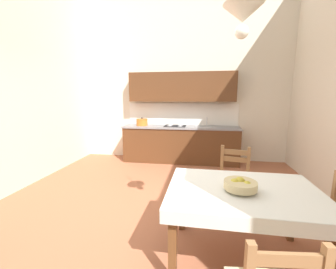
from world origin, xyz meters
TOP-DOWN VIEW (x-y plane):
  - ground_plane at (0.00, 0.00)m, footprint 5.81×6.30m
  - wall_back at (0.00, 2.91)m, footprint 5.81×0.12m
  - kitchen_cabinetry at (0.02, 2.58)m, footprint 2.84×0.63m
  - dining_table at (0.94, -0.67)m, footprint 1.43×1.02m
  - dining_chair_kitchen_side at (0.99, 0.24)m, footprint 0.49×0.49m
  - fruit_bowl at (0.90, -0.72)m, footprint 0.30×0.30m
  - pendant_lamp at (0.83, -0.76)m, footprint 0.32×0.32m

SIDE VIEW (x-z plane):
  - ground_plane at x=0.00m, z-range -0.10..0.00m
  - dining_chair_kitchen_side at x=0.99m, z-range -0.02..0.91m
  - dining_table at x=0.94m, z-range 0.26..1.01m
  - fruit_bowl at x=0.90m, z-range 0.75..0.87m
  - kitchen_cabinetry at x=0.02m, z-range -0.24..1.96m
  - wall_back at x=0.00m, z-range 0.00..4.28m
  - pendant_lamp at x=0.83m, z-range 1.86..2.66m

